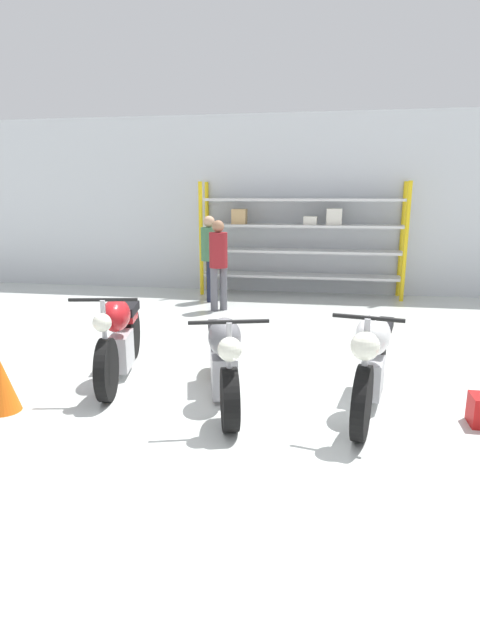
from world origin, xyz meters
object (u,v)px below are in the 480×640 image
motorcycle_red (119,336)px  motorcycle_grey (224,359)px  shelving_rack (299,236)px  traffic_cone (2,384)px  motorcycle_white (372,359)px  person_browsing (218,258)px  person_near_rack (209,252)px

motorcycle_red → motorcycle_grey: motorcycle_red is taller
shelving_rack → motorcycle_red: size_ratio=2.06×
shelving_rack → traffic_cone: (-2.46, -6.20, -0.93)m
motorcycle_white → shelving_rack: bearing=-158.6°
motorcycle_white → motorcycle_grey: bearing=-78.8°
motorcycle_red → motorcycle_white: motorcycle_white is taller
motorcycle_red → motorcycle_grey: bearing=60.3°
motorcycle_grey → motorcycle_white: bearing=74.7°
shelving_rack → person_browsing: shelving_rack is taller
motorcycle_grey → motorcycle_red: bearing=-123.9°
shelving_rack → motorcycle_grey: 5.62m
motorcycle_red → motorcycle_white: (2.73, -0.42, 0.03)m
person_browsing → person_near_rack: size_ratio=0.98×
person_browsing → traffic_cone: person_browsing is taller
person_near_rack → motorcycle_grey: bearing=90.0°
person_near_rack → traffic_cone: bearing=66.7°
motorcycle_red → person_browsing: bearing=162.2°
motorcycle_white → traffic_cone: size_ratio=3.65×
traffic_cone → motorcycle_red: bearing=55.5°
traffic_cone → shelving_rack: bearing=68.3°
motorcycle_grey → shelving_rack: bearing=160.1°
motorcycle_white → person_browsing: 4.57m
motorcycle_grey → traffic_cone: motorcycle_grey is taller
motorcycle_grey → person_browsing: bearing=177.4°
person_browsing → motorcycle_red: bearing=139.7°
motorcycle_grey → person_browsing: size_ratio=1.21×
motorcycle_white → person_browsing: bearing=-138.1°
shelving_rack → person_browsing: (-1.32, -1.64, -0.27)m
motorcycle_grey → person_browsing: person_browsing is taller
motorcycle_grey → traffic_cone: 2.14m
shelving_rack → motorcycle_white: shelving_rack is taller
motorcycle_red → person_near_rack: (0.06, 4.24, 0.48)m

